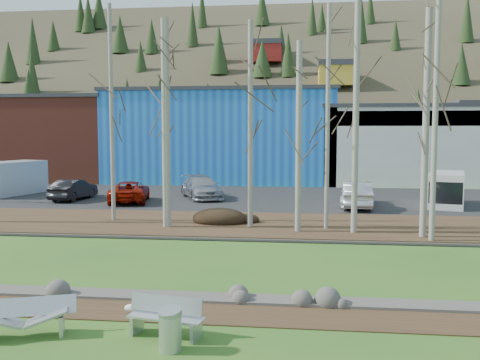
# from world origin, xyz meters

# --- Properties ---
(ground) EXTENTS (200.00, 200.00, 0.00)m
(ground) POSITION_xyz_m (0.00, 0.00, 0.00)
(ground) COLOR #2E5A1E
(ground) RESTS_ON ground
(dirt_strip) EXTENTS (80.00, 1.80, 0.03)m
(dirt_strip) POSITION_xyz_m (0.00, 2.10, 0.01)
(dirt_strip) COLOR #382616
(dirt_strip) RESTS_ON ground
(near_bank_rocks) EXTENTS (80.00, 0.80, 0.50)m
(near_bank_rocks) POSITION_xyz_m (0.00, 3.10, 0.00)
(near_bank_rocks) COLOR #47423D
(near_bank_rocks) RESTS_ON ground
(river) EXTENTS (80.00, 8.00, 0.90)m
(river) POSITION_xyz_m (0.00, 7.20, 0.00)
(river) COLOR black
(river) RESTS_ON ground
(far_bank_rocks) EXTENTS (80.00, 0.80, 0.46)m
(far_bank_rocks) POSITION_xyz_m (0.00, 11.30, 0.00)
(far_bank_rocks) COLOR #47423D
(far_bank_rocks) RESTS_ON ground
(far_bank) EXTENTS (80.00, 7.00, 0.15)m
(far_bank) POSITION_xyz_m (0.00, 14.50, 0.07)
(far_bank) COLOR #382616
(far_bank) RESTS_ON ground
(parking_lot) EXTENTS (80.00, 14.00, 0.14)m
(parking_lot) POSITION_xyz_m (0.00, 25.00, 0.07)
(parking_lot) COLOR black
(parking_lot) RESTS_ON ground
(building_brick) EXTENTS (16.32, 12.24, 7.80)m
(building_brick) POSITION_xyz_m (-24.00, 39.00, 3.91)
(building_brick) COLOR brown
(building_brick) RESTS_ON ground
(building_blue) EXTENTS (20.40, 12.24, 8.30)m
(building_blue) POSITION_xyz_m (-6.00, 39.00, 4.16)
(building_blue) COLOR blue
(building_blue) RESTS_ON ground
(building_white) EXTENTS (18.36, 12.24, 6.80)m
(building_white) POSITION_xyz_m (12.00, 38.98, 3.41)
(building_white) COLOR beige
(building_white) RESTS_ON ground
(hillside) EXTENTS (160.00, 72.00, 35.00)m
(hillside) POSITION_xyz_m (0.00, 84.00, 17.50)
(hillside) COLOR #2D2619
(hillside) RESTS_ON ground
(bench_intact) EXTENTS (1.79, 0.84, 0.86)m
(bench_intact) POSITION_xyz_m (-1.65, 0.50, 0.43)
(bench_intact) COLOR #B5B8BB
(bench_intact) RESTS_ON ground
(bench_damaged) EXTENTS (1.95, 1.21, 0.83)m
(bench_damaged) POSITION_xyz_m (-4.69, 0.11, 0.42)
(bench_damaged) COLOR #B5B8BB
(bench_damaged) RESTS_ON ground
(litter_bin) EXTENTS (0.61, 0.61, 0.81)m
(litter_bin) POSITION_xyz_m (-1.35, -0.29, 0.40)
(litter_bin) COLOR #B5B8BB
(litter_bin) RESTS_ON ground
(seagull) EXTENTS (0.41, 0.21, 0.30)m
(seagull) POSITION_xyz_m (-2.84, 1.74, 0.17)
(seagull) COLOR gold
(seagull) RESTS_ON ground
(dirt_mound) EXTENTS (2.62, 1.85, 0.51)m
(dirt_mound) POSITION_xyz_m (-2.66, 14.51, 0.41)
(dirt_mound) COLOR black
(dirt_mound) RESTS_ON far_bank
(birch_1) EXTENTS (0.20, 0.20, 10.51)m
(birch_1) POSITION_xyz_m (-8.00, 14.64, 5.41)
(birch_1) COLOR #A7A197
(birch_1) RESTS_ON far_bank
(birch_2) EXTENTS (0.27, 0.27, 9.43)m
(birch_2) POSITION_xyz_m (-4.83, 13.08, 4.86)
(birch_2) COLOR #A7A197
(birch_2) RESTS_ON far_bank
(birch_3) EXTENTS (0.23, 0.23, 9.38)m
(birch_3) POSITION_xyz_m (-1.09, 13.67, 4.84)
(birch_3) COLOR #A7A197
(birch_3) RESTS_ON far_bank
(birch_4) EXTENTS (0.26, 0.26, 8.24)m
(birch_4) POSITION_xyz_m (1.12, 12.70, 4.27)
(birch_4) COLOR #A7A197
(birch_4) RESTS_ON far_bank
(birch_5) EXTENTS (0.20, 0.20, 9.97)m
(birch_5) POSITION_xyz_m (2.39, 13.55, 5.14)
(birch_5) COLOR #A7A197
(birch_5) RESTS_ON far_bank
(birch_6) EXTENTS (0.22, 0.22, 10.00)m
(birch_6) POSITION_xyz_m (6.49, 11.30, 5.15)
(birch_6) COLOR #A7A197
(birch_6) RESTS_ON far_bank
(birch_7) EXTENTS (0.27, 0.27, 10.09)m
(birch_7) POSITION_xyz_m (3.54, 12.71, 5.20)
(birch_7) COLOR #A7A197
(birch_7) RESTS_ON far_bank
(birch_8) EXTENTS (0.28, 0.28, 9.35)m
(birch_8) POSITION_xyz_m (6.30, 12.05, 4.82)
(birch_8) COLOR #A7A197
(birch_8) RESTS_ON far_bank
(birch_10) EXTENTS (0.27, 0.27, 9.43)m
(birch_10) POSITION_xyz_m (-4.93, 13.08, 4.86)
(birch_10) COLOR #A7A197
(birch_10) RESTS_ON far_bank
(car_0) EXTENTS (2.12, 4.07, 1.32)m
(car_0) POSITION_xyz_m (-13.88, 23.05, 0.80)
(car_0) COLOR white
(car_0) RESTS_ON parking_lot
(car_1) EXTENTS (1.77, 4.15, 1.33)m
(car_1) POSITION_xyz_m (-13.39, 22.07, 0.81)
(car_1) COLOR black
(car_1) RESTS_ON parking_lot
(car_2) EXTENTS (3.13, 5.11, 1.32)m
(car_2) POSITION_xyz_m (-9.43, 21.40, 0.80)
(car_2) COLOR #9C1707
(car_2) RESTS_ON parking_lot
(car_3) EXTENTS (3.93, 5.37, 1.44)m
(car_3) POSITION_xyz_m (-5.34, 23.86, 0.86)
(car_3) COLOR #919499
(car_3) RESTS_ON parking_lot
(car_4) EXTENTS (1.81, 4.62, 1.50)m
(car_4) POSITION_xyz_m (4.41, 20.50, 0.89)
(car_4) COLOR silver
(car_4) RESTS_ON parking_lot
(car_5) EXTENTS (2.38, 4.67, 1.30)m
(car_5) POSITION_xyz_m (4.54, 21.46, 0.79)
(car_5) COLOR silver
(car_5) RESTS_ON parking_lot
(van_white) EXTENTS (3.05, 4.88, 1.98)m
(van_white) POSITION_xyz_m (9.73, 21.83, 1.13)
(van_white) COLOR white
(van_white) RESTS_ON parking_lot
(van_grey) EXTENTS (3.35, 5.65, 2.31)m
(van_grey) POSITION_xyz_m (-19.14, 24.15, 1.30)
(van_grey) COLOR #B7BABB
(van_grey) RESTS_ON parking_lot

